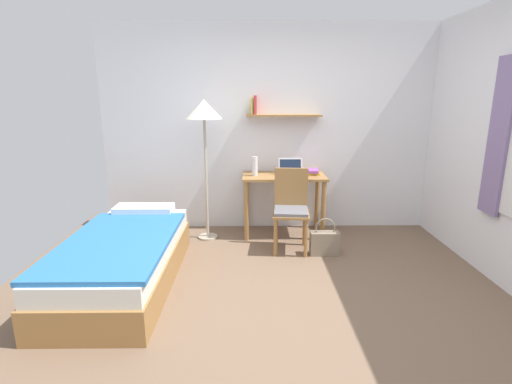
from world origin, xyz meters
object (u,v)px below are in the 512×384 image
(desk_chair, at_px, (291,207))
(book_stack, at_px, (312,172))
(handbag, at_px, (325,242))
(bed, at_px, (124,259))
(desk, at_px, (284,187))
(standing_lamp, at_px, (204,116))
(laptop, at_px, (291,171))
(water_bottle, at_px, (255,166))

(desk_chair, xyz_separation_m, book_stack, (0.31, 0.54, 0.30))
(book_stack, bearing_deg, handbag, -86.01)
(desk_chair, bearing_deg, bed, -153.21)
(desk, distance_m, handbag, 0.92)
(desk_chair, xyz_separation_m, handbag, (0.36, -0.19, -0.36))
(book_stack, bearing_deg, desk, -171.74)
(standing_lamp, bearing_deg, desk, 8.37)
(bed, relative_size, laptop, 6.57)
(standing_lamp, bearing_deg, water_bottle, 11.21)
(water_bottle, relative_size, book_stack, 0.96)
(standing_lamp, height_order, book_stack, standing_lamp)
(desk, bearing_deg, standing_lamp, -171.63)
(desk, relative_size, handbag, 2.42)
(water_bottle, height_order, book_stack, water_bottle)
(desk_chair, xyz_separation_m, standing_lamp, (-0.99, 0.35, 0.99))
(book_stack, bearing_deg, water_bottle, -174.04)
(bed, distance_m, desk_chair, 1.86)
(bed, relative_size, handbag, 4.61)
(bed, xyz_separation_m, laptop, (1.68, 1.31, 0.58))
(laptop, bearing_deg, desk, 174.66)
(bed, height_order, water_bottle, water_bottle)
(desk_chair, height_order, book_stack, desk_chair)
(desk, bearing_deg, handbag, -59.04)
(laptop, relative_size, handbag, 0.70)
(laptop, bearing_deg, standing_lamp, -172.69)
(bed, bearing_deg, laptop, 38.00)
(desk_chair, relative_size, handbag, 2.18)
(standing_lamp, bearing_deg, desk_chair, -19.44)
(standing_lamp, distance_m, book_stack, 1.49)
(laptop, bearing_deg, desk_chair, -94.34)
(bed, distance_m, book_stack, 2.45)
(laptop, distance_m, book_stack, 0.28)
(standing_lamp, height_order, water_bottle, standing_lamp)
(bed, height_order, desk, desk)
(bed, relative_size, standing_lamp, 1.16)
(desk_chair, height_order, laptop, laptop)
(desk_chair, bearing_deg, standing_lamp, 160.56)
(desk_chair, height_order, standing_lamp, standing_lamp)
(standing_lamp, distance_m, handbag, 1.99)
(standing_lamp, distance_m, laptop, 1.24)
(desk_chair, bearing_deg, desk, 95.18)
(bed, xyz_separation_m, book_stack, (1.95, 1.37, 0.56))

